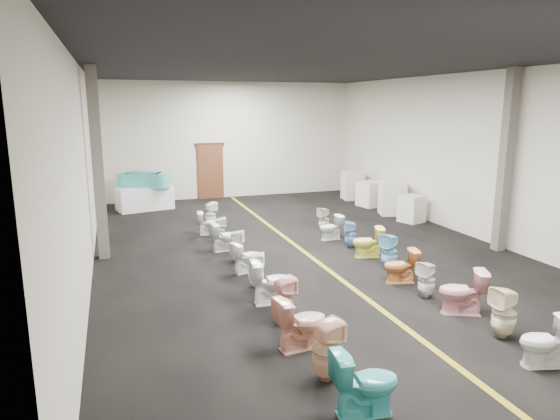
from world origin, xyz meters
The scene contains 38 objects.
floor centered at (0.00, 0.00, 0.00)m, with size 16.00×16.00×0.00m, color black.
ceiling centered at (0.00, 0.00, 4.50)m, with size 16.00×16.00×0.00m, color black.
wall_back centered at (0.00, 8.00, 2.25)m, with size 10.00×10.00×0.00m, color beige.
wall_left centered at (-5.00, 0.00, 2.25)m, with size 16.00×16.00×0.00m, color beige.
wall_right centered at (5.00, 0.00, 2.25)m, with size 16.00×16.00×0.00m, color beige.
aisle_stripe centered at (0.00, 0.00, 0.00)m, with size 0.12×15.60×0.01m, color olive.
back_door centered at (-0.80, 7.94, 1.05)m, with size 1.00×0.10×2.10m, color #562D19.
door_frame centered at (-0.80, 7.95, 2.12)m, with size 1.15×0.08×0.10m, color #331C11.
column_left centered at (-4.75, 1.00, 2.25)m, with size 0.25×0.25×4.50m, color #59544C.
column_right centered at (4.75, -1.50, 2.25)m, with size 0.25×0.25×4.50m, color #59544C.
display_table centered at (-3.43, 6.53, 0.41)m, with size 1.85×0.93×0.82m, color white.
bathtub centered at (-3.43, 6.53, 1.07)m, with size 1.76×1.15×0.55m.
appliance_crate_a centered at (4.40, 1.88, 0.42)m, with size 0.65×0.65×0.84m, color silver.
appliance_crate_b centered at (4.40, 3.06, 0.55)m, with size 0.80×0.80×1.09m, color silver.
appliance_crate_c centered at (4.40, 4.52, 0.45)m, with size 0.79×0.79×0.90m, color white.
appliance_crate_d centered at (4.40, 5.98, 0.54)m, with size 0.75×0.75×1.07m, color silver.
toilet_left_0 centered at (-1.76, -6.58, 0.41)m, with size 0.46×0.80×0.82m, color teal.
toilet_left_1 centered at (-1.89, -5.74, 0.43)m, with size 0.38×0.39×0.85m, color tan.
toilet_left_2 centered at (-1.89, -4.79, 0.41)m, with size 0.46×0.81×0.83m, color #DC9984.
toilet_left_3 centered at (-1.85, -3.87, 0.40)m, with size 0.36×0.37×0.81m, color #D59696.
toilet_left_4 centered at (-1.76, -2.98, 0.41)m, with size 0.46×0.81×0.82m, color white.
toilet_left_5 centered at (-1.82, -2.07, 0.36)m, with size 0.32×0.33×0.72m, color white.
toilet_left_6 centered at (-1.76, -1.13, 0.35)m, with size 0.39×0.68×0.69m, color white.
toilet_left_7 centered at (-1.79, -0.31, 0.38)m, with size 0.34×0.35×0.75m, color silver.
toilet_left_8 centered at (-1.86, 0.66, 0.37)m, with size 0.41×0.72×0.73m, color white.
toilet_left_9 centered at (-1.82, 1.45, 0.34)m, with size 0.31×0.32×0.69m, color white.
toilet_left_10 centered at (-1.93, 2.36, 0.33)m, with size 0.37×0.66×0.67m, color white.
toilet_left_11 centered at (-1.72, 3.27, 0.38)m, with size 0.34×0.35×0.75m, color white.
toilet_right_1 centered at (1.17, -6.39, 0.37)m, with size 0.41×0.72×0.74m, color silver.
toilet_right_2 centered at (1.27, -5.49, 0.42)m, with size 0.38×0.39×0.84m, color beige.
toilet_right_3 centered at (1.25, -4.51, 0.41)m, with size 0.45×0.80×0.81m, color pink.
toilet_right_4 centered at (1.11, -3.66, 0.36)m, with size 0.32×0.33×0.72m, color silver.
toilet_right_5 centered at (1.09, -2.79, 0.36)m, with size 0.40×0.70×0.71m, color #CC7C40.
toilet_right_6 centered at (1.32, -1.95, 0.41)m, with size 0.37×0.38×0.82m, color #77B9DE.
toilet_right_7 centered at (1.30, -0.99, 0.37)m, with size 0.42×0.73×0.75m, color #F4EA5A.
toilet_right_8 centered at (1.28, -0.12, 0.35)m, with size 0.32×0.32×0.70m, color #6E9BCC.
toilet_right_9 centered at (1.12, 0.77, 0.34)m, with size 0.37×0.66×0.67m, color white.
toilet_right_10 centered at (1.32, 1.69, 0.35)m, with size 0.32×0.32×0.70m, color beige.
Camera 1 is at (-4.42, -11.31, 3.63)m, focal length 32.00 mm.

